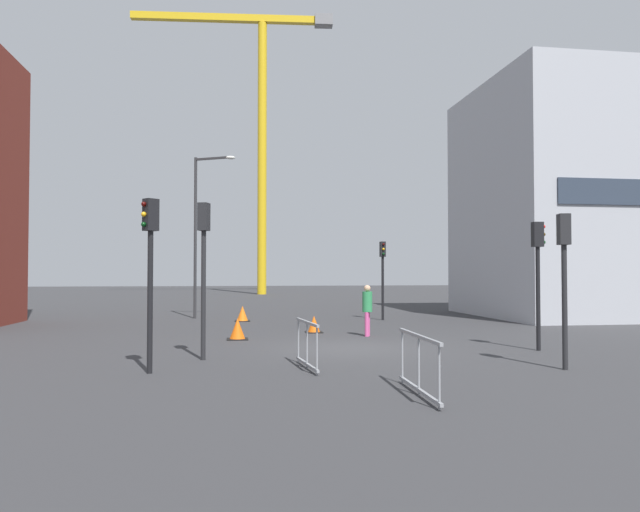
{
  "coord_description": "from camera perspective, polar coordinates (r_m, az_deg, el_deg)",
  "views": [
    {
      "loc": [
        -3.44,
        -16.83,
        2.19
      ],
      "look_at": [
        0.0,
        5.99,
        2.83
      ],
      "focal_mm": 33.28,
      "sensor_mm": 36.0,
      "label": 1
    }
  ],
  "objects": [
    {
      "name": "traffic_cone_by_barrier",
      "position": [
        21.64,
        -0.59,
        -6.63
      ],
      "size": [
        0.61,
        0.61,
        0.61
      ],
      "color": "black",
      "rests_on": "ground"
    },
    {
      "name": "safety_barrier_right_run",
      "position": [
        13.62,
        -1.26,
        -8.44
      ],
      "size": [
        0.26,
        2.08,
        1.08
      ],
      "color": "gray",
      "rests_on": "ground"
    },
    {
      "name": "traffic_cone_striped",
      "position": [
        26.86,
        -7.47,
        -5.56
      ],
      "size": [
        0.68,
        0.68,
        0.69
      ],
      "color": "black",
      "rests_on": "ground"
    },
    {
      "name": "traffic_light_far",
      "position": [
        13.41,
        -16.02,
        0.06
      ],
      "size": [
        0.37,
        0.36,
        3.79
      ],
      "color": "black",
      "rests_on": "ground"
    },
    {
      "name": "office_block",
      "position": [
        33.51,
        25.58,
        4.72
      ],
      "size": [
        12.82,
        9.85,
        11.56
      ],
      "color": "#A8AAB2",
      "rests_on": "ground"
    },
    {
      "name": "safety_barrier_front",
      "position": [
        10.85,
        9.48,
        -10.17
      ],
      "size": [
        0.13,
        2.53,
        1.08
      ],
      "color": "gray",
      "rests_on": "ground"
    },
    {
      "name": "pedestrian_walking",
      "position": [
        20.46,
        4.57,
        -4.84
      ],
      "size": [
        0.34,
        0.34,
        1.76
      ],
      "color": "#D14C8C",
      "rests_on": "ground"
    },
    {
      "name": "traffic_light_island",
      "position": [
        17.74,
        20.23,
        -0.66
      ],
      "size": [
        0.38,
        0.26,
        3.61
      ],
      "color": "black",
      "rests_on": "ground"
    },
    {
      "name": "traffic_light_crosswalk",
      "position": [
        27.41,
        6.05,
        -1.04
      ],
      "size": [
        0.24,
        0.37,
        3.61
      ],
      "color": "black",
      "rests_on": "ground"
    },
    {
      "name": "ground",
      "position": [
        17.32,
        2.99,
        -8.84
      ],
      "size": [
        160.0,
        160.0,
        0.0
      ],
      "primitive_type": "plane",
      "color": "#333335"
    },
    {
      "name": "traffic_cone_orange",
      "position": [
        19.63,
        -7.94,
        -7.02
      ],
      "size": [
        0.68,
        0.68,
        0.69
      ],
      "color": "black",
      "rests_on": "ground"
    },
    {
      "name": "traffic_light_median",
      "position": [
        14.48,
        22.41,
        -0.68
      ],
      "size": [
        0.29,
        0.39,
        3.51
      ],
      "color": "#232326",
      "rests_on": "ground"
    },
    {
      "name": "construction_crane",
      "position": [
        61.8,
        -6.06,
        13.86
      ],
      "size": [
        20.22,
        2.62,
        28.38
      ],
      "color": "gold",
      "rests_on": "ground"
    },
    {
      "name": "streetlamp_tall",
      "position": [
        28.81,
        -11.45,
        3.16
      ],
      "size": [
        1.94,
        1.04,
        7.69
      ],
      "color": "#2D2D30",
      "rests_on": "ground"
    },
    {
      "name": "traffic_light_verge",
      "position": [
        15.18,
        -11.12,
        0.18
      ],
      "size": [
        0.32,
        0.39,
        3.94
      ],
      "color": "#232326",
      "rests_on": "ground"
    }
  ]
}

